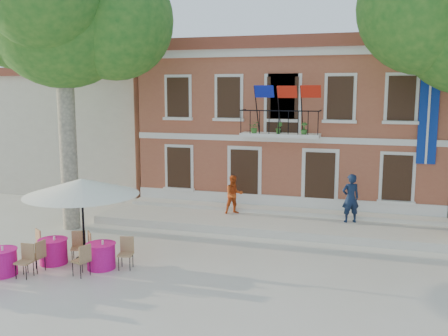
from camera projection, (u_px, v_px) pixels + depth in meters
ground at (186, 256)px, 16.09m from camera, size 90.00×90.00×0.00m
main_building at (296, 122)px, 24.40m from camera, size 13.50×9.59×7.50m
neighbor_west at (99, 127)px, 28.69m from camera, size 9.40×9.40×6.40m
terrace at (273, 222)px, 19.67m from camera, size 14.00×3.40×0.30m
plane_tree_west at (62, 14)px, 18.17m from camera, size 5.56×5.56×10.92m
patio_umbrella at (82, 187)px, 15.35m from camera, size 3.52×3.52×2.62m
pedestrian_navy at (351, 198)px, 18.98m from camera, size 0.81×0.69×1.87m
pedestrian_orange at (234, 195)px, 20.33m from camera, size 0.97×0.91×1.58m
cafe_table_0 at (53, 250)px, 15.38m from camera, size 1.87×1.69×0.95m
cafe_table_1 at (2, 261)px, 14.41m from camera, size 1.66×1.87×0.95m
cafe_table_3 at (101, 255)px, 14.95m from camera, size 1.78×1.83×0.95m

